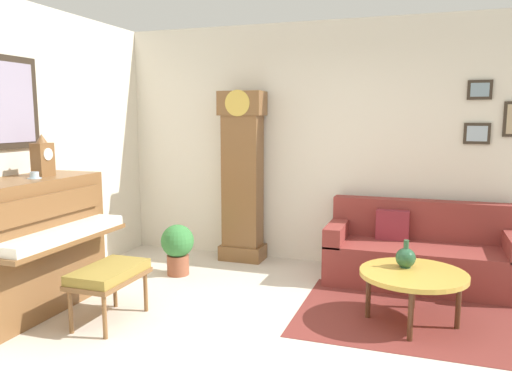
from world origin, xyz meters
TOP-DOWN VIEW (x-y plane):
  - ground_plane at (0.00, 0.00)m, footprint 6.40×6.00m
  - wall_back at (0.01, 2.40)m, footprint 5.30×0.13m
  - area_rug at (1.08, 0.95)m, footprint 2.10×1.50m
  - piano at (-2.23, 0.00)m, footprint 0.87×1.44m
  - piano_bench at (-1.41, 0.03)m, footprint 0.42×0.70m
  - grandfather_clock at (-1.01, 2.15)m, footprint 0.52×0.34m
  - couch at (1.05, 1.93)m, footprint 1.90×0.80m
  - coffee_table at (1.00, 0.82)m, footprint 0.88×0.88m
  - mantel_clock at (-2.23, 0.25)m, footprint 0.13×0.18m
  - teacup at (-2.16, 0.06)m, footprint 0.12×0.12m
  - green_jug at (0.93, 0.92)m, footprint 0.17×0.17m
  - potted_plant at (-1.47, 1.36)m, footprint 0.36×0.36m

SIDE VIEW (x-z plane):
  - ground_plane at x=0.00m, z-range -0.10..0.00m
  - area_rug at x=1.08m, z-range 0.00..0.01m
  - couch at x=1.05m, z-range -0.11..0.73m
  - potted_plant at x=-1.47m, z-range 0.04..0.60m
  - piano_bench at x=-1.41m, z-range 0.17..0.65m
  - coffee_table at x=1.00m, z-range 0.19..0.64m
  - green_jug at x=0.93m, z-range 0.41..0.65m
  - piano at x=-2.23m, z-range 0.01..1.20m
  - grandfather_clock at x=-1.01m, z-range -0.05..1.98m
  - teacup at x=-2.16m, z-range 1.18..1.24m
  - mantel_clock at x=-2.23m, z-range 1.17..1.55m
  - wall_back at x=0.01m, z-range 0.00..2.80m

